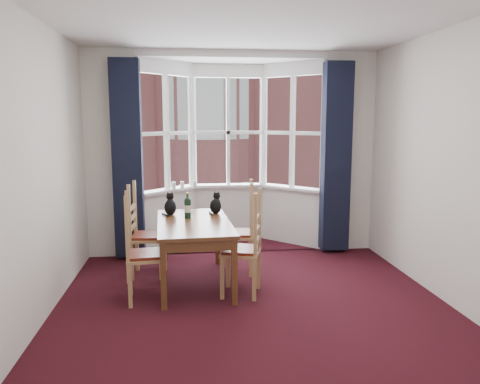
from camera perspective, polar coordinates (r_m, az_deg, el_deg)
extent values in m
plane|color=black|center=(4.67, 2.06, -14.86)|extent=(4.50, 4.50, 0.00)
plane|color=white|center=(4.37, 2.28, 21.03)|extent=(4.50, 4.50, 0.00)
plane|color=silver|center=(4.46, -24.17, 1.93)|extent=(0.00, 4.50, 4.50)
plane|color=silver|center=(5.01, 25.43, 2.53)|extent=(0.00, 4.50, 4.50)
plane|color=silver|center=(2.13, 11.43, -4.28)|extent=(4.00, 0.00, 4.00)
cube|color=silver|center=(6.57, -15.37, 4.38)|extent=(0.70, 0.12, 2.80)
cube|color=silver|center=(6.89, 12.98, 4.66)|extent=(0.70, 0.12, 2.80)
cube|color=black|center=(6.36, -13.54, 3.86)|extent=(0.38, 0.22, 2.60)
cube|color=black|center=(6.65, 11.61, 4.13)|extent=(0.38, 0.22, 2.60)
cube|color=brown|center=(5.34, -5.65, -3.79)|extent=(0.89, 1.55, 0.04)
cube|color=brown|center=(4.75, -9.32, -10.07)|extent=(0.06, 0.06, 0.69)
cube|color=brown|center=(6.11, -9.40, -5.79)|extent=(0.06, 0.06, 0.69)
cube|color=brown|center=(4.80, -0.69, -9.75)|extent=(0.06, 0.06, 0.69)
cube|color=brown|center=(6.15, -2.74, -5.58)|extent=(0.06, 0.06, 0.69)
cube|color=tan|center=(4.98, -11.38, -7.60)|extent=(0.44, 0.46, 0.06)
cube|color=#5E1D10|center=(4.98, -11.39, -7.44)|extent=(0.40, 0.42, 0.03)
cube|color=tan|center=(5.75, -11.13, -5.37)|extent=(0.43, 0.45, 0.06)
cube|color=#5E1D10|center=(5.75, -11.14, -5.22)|extent=(0.39, 0.41, 0.03)
cube|color=tan|center=(5.05, 0.09, -7.19)|extent=(0.50, 0.51, 0.06)
cube|color=#5E1D10|center=(5.05, 0.09, -7.03)|extent=(0.45, 0.46, 0.03)
cube|color=tan|center=(5.77, -0.41, -5.15)|extent=(0.45, 0.46, 0.06)
cube|color=#5E1D10|center=(5.77, -0.41, -5.01)|extent=(0.40, 0.42, 0.03)
ellipsoid|color=black|center=(5.72, -8.49, -1.88)|extent=(0.15, 0.20, 0.19)
sphere|color=black|center=(5.76, -8.53, -0.57)|extent=(0.09, 0.09, 0.09)
cone|color=black|center=(5.76, -8.79, -0.13)|extent=(0.03, 0.03, 0.04)
cone|color=black|center=(5.76, -8.29, -0.12)|extent=(0.03, 0.03, 0.04)
ellipsoid|color=black|center=(5.75, -3.00, -1.76)|extent=(0.19, 0.22, 0.19)
sphere|color=black|center=(5.79, -2.86, -0.49)|extent=(0.11, 0.11, 0.09)
cone|color=black|center=(5.79, -3.10, -0.06)|extent=(0.04, 0.04, 0.04)
cone|color=black|center=(5.78, -2.63, -0.07)|extent=(0.04, 0.04, 0.04)
cylinder|color=black|center=(5.49, -6.39, -2.07)|extent=(0.08, 0.08, 0.22)
sphere|color=black|center=(5.48, -6.41, -1.00)|extent=(0.07, 0.07, 0.07)
cylinder|color=black|center=(5.47, -6.42, -0.58)|extent=(0.03, 0.03, 0.09)
cylinder|color=gold|center=(5.46, -6.43, -0.14)|extent=(0.03, 0.03, 0.02)
cylinder|color=silver|center=(5.49, -6.40, -2.02)|extent=(0.08, 0.08, 0.08)
cylinder|color=white|center=(6.89, -8.10, 0.80)|extent=(0.06, 0.06, 0.10)
cylinder|color=white|center=(6.92, -7.05, 0.85)|extent=(0.06, 0.06, 0.10)
cylinder|color=white|center=(6.94, -5.57, 0.93)|extent=(0.05, 0.05, 0.11)
plane|color=#333335|center=(37.32, -5.47, -3.35)|extent=(80.00, 80.00, 0.00)
cube|color=#904D4A|center=(18.51, -4.61, 6.12)|extent=(18.00, 6.00, 14.00)
cylinder|color=#904D4A|center=(15.51, -4.21, 5.60)|extent=(3.20, 3.20, 14.00)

